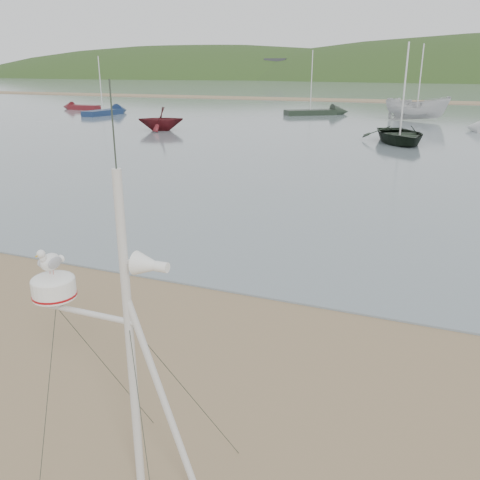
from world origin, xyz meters
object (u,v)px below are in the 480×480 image
at_px(boat_white, 419,89).
at_px(sailboat_dark_mid, 326,112).
at_px(dinghy_red_far, 77,107).
at_px(sailboat_blue_near, 113,111).
at_px(boat_red, 160,108).
at_px(boat_dark, 403,99).
at_px(mast_rig, 129,409).

relative_size(boat_white, sailboat_dark_mid, 0.82).
relative_size(dinghy_red_far, sailboat_blue_near, 0.81).
bearing_deg(boat_red, dinghy_red_far, -152.37).
distance_m(boat_dark, boat_red, 16.97).
bearing_deg(mast_rig, dinghy_red_far, 129.78).
xyz_separation_m(mast_rig, sailboat_dark_mid, (-8.80, 47.13, -0.74)).
height_order(boat_red, sailboat_blue_near, sailboat_blue_near).
height_order(mast_rig, sailboat_blue_near, sailboat_blue_near).
relative_size(boat_dark, boat_red, 1.62).
relative_size(boat_red, boat_white, 0.60).
xyz_separation_m(mast_rig, boat_dark, (-0.05, 28.93, 1.60)).
height_order(dinghy_red_far, sailboat_blue_near, sailboat_blue_near).
height_order(boat_dark, boat_white, boat_white).
distance_m(mast_rig, dinghy_red_far, 56.32).
bearing_deg(dinghy_red_far, mast_rig, -50.22).
distance_m(mast_rig, boat_dark, 28.97).
bearing_deg(boat_dark, mast_rig, -112.98).
distance_m(mast_rig, boat_red, 33.91).
relative_size(boat_dark, dinghy_red_far, 1.07).
bearing_deg(sailboat_blue_near, boat_red, -41.59).
relative_size(mast_rig, dinghy_red_far, 0.89).
bearing_deg(sailboat_blue_near, dinghy_red_far, 154.19).
bearing_deg(sailboat_blue_near, sailboat_dark_mid, 20.38).
bearing_deg(mast_rig, boat_white, 90.19).
relative_size(boat_white, dinghy_red_far, 1.10).
bearing_deg(boat_dark, sailboat_dark_mid, 92.58).
height_order(boat_dark, boat_red, boat_dark).
height_order(mast_rig, boat_white, boat_white).
relative_size(mast_rig, boat_white, 0.80).
distance_m(boat_red, dinghy_red_far, 23.64).
bearing_deg(boat_red, sailboat_blue_near, -157.75).
xyz_separation_m(boat_white, sailboat_dark_mid, (-8.65, 3.02, -2.43)).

